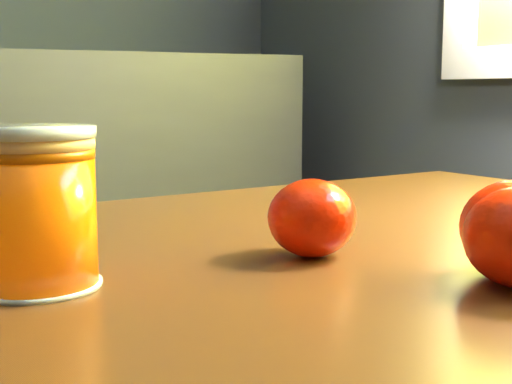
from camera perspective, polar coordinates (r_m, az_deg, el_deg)
name	(u,v)px	position (r m, az deg, el deg)	size (l,w,h in m)	color
table	(337,367)	(0.56, 6.47, -13.72)	(1.02, 0.78, 0.70)	#5D3317
juice_glass	(34,209)	(0.45, -17.35, -1.31)	(0.08, 0.08, 0.10)	#FF5E05
orange_back	(312,218)	(0.51, 4.50, -2.08)	(0.06, 0.06, 0.06)	red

